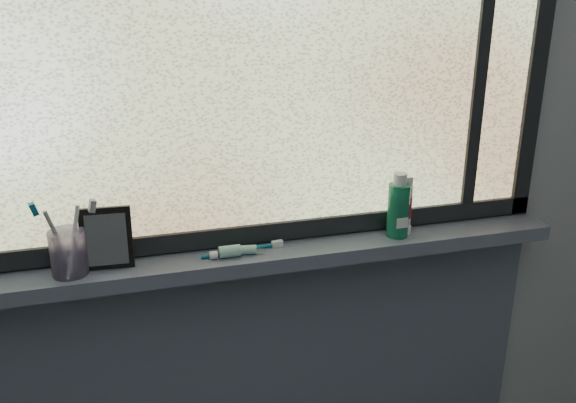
% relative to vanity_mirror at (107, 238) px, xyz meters
% --- Properties ---
extents(wall_back, '(3.00, 0.01, 2.50)m').
position_rel_vanity_mirror_xyz_m(wall_back, '(0.41, 0.07, 0.15)').
color(wall_back, '#9EA3A8').
rests_on(wall_back, ground).
extents(windowsill, '(1.62, 0.14, 0.04)m').
position_rel_vanity_mirror_xyz_m(windowsill, '(0.41, -0.01, -0.10)').
color(windowsill, '#50586B').
rests_on(windowsill, wall_back).
extents(sill_apron, '(1.62, 0.02, 0.98)m').
position_rel_vanity_mirror_xyz_m(sill_apron, '(0.41, 0.05, -0.61)').
color(sill_apron, '#50586B').
rests_on(sill_apron, floor).
extents(window_pane, '(1.50, 0.01, 1.00)m').
position_rel_vanity_mirror_xyz_m(window_pane, '(0.41, 0.05, 0.43)').
color(window_pane, silver).
rests_on(window_pane, wall_back).
extents(frame_bottom, '(1.60, 0.03, 0.05)m').
position_rel_vanity_mirror_xyz_m(frame_bottom, '(0.41, 0.04, -0.05)').
color(frame_bottom, black).
rests_on(frame_bottom, windowsill).
extents(frame_right, '(0.05, 0.03, 1.10)m').
position_rel_vanity_mirror_xyz_m(frame_right, '(1.18, 0.04, 0.43)').
color(frame_right, black).
rests_on(frame_right, wall_back).
extents(frame_mullion, '(0.03, 0.03, 1.00)m').
position_rel_vanity_mirror_xyz_m(frame_mullion, '(1.01, 0.04, 0.43)').
color(frame_mullion, black).
rests_on(frame_mullion, wall_back).
extents(vanity_mirror, '(0.13, 0.07, 0.15)m').
position_rel_vanity_mirror_xyz_m(vanity_mirror, '(0.00, 0.00, 0.00)').
color(vanity_mirror, black).
rests_on(vanity_mirror, windowsill).
extents(toothpaste_tube, '(0.18, 0.05, 0.03)m').
position_rel_vanity_mirror_xyz_m(toothpaste_tube, '(0.32, -0.03, -0.06)').
color(toothpaste_tube, white).
rests_on(toothpaste_tube, windowsill).
extents(toothbrush_cup, '(0.10, 0.10, 0.11)m').
position_rel_vanity_mirror_xyz_m(toothbrush_cup, '(-0.09, -0.02, -0.02)').
color(toothbrush_cup, '#AB9ACC').
rests_on(toothbrush_cup, windowsill).
extents(toothbrush_lying, '(0.24, 0.05, 0.02)m').
position_rel_vanity_mirror_xyz_m(toothbrush_lying, '(0.32, -0.01, -0.07)').
color(toothbrush_lying, '#0D5D7C').
rests_on(toothbrush_lying, windowsill).
extents(mouthwash_bottle, '(0.06, 0.06, 0.15)m').
position_rel_vanity_mirror_xyz_m(mouthwash_bottle, '(0.77, -0.02, 0.01)').
color(mouthwash_bottle, '#1D9A68').
rests_on(mouthwash_bottle, windowsill).
extents(cream_tube, '(0.05, 0.05, 0.11)m').
position_rel_vanity_mirror_xyz_m(cream_tube, '(0.79, -0.00, 0.01)').
color(cream_tube, silver).
rests_on(cream_tube, windowsill).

